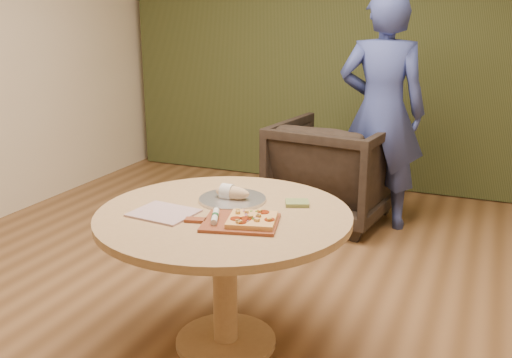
{
  "coord_description": "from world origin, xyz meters",
  "views": [
    {
      "loc": [
        1.34,
        -2.7,
        1.72
      ],
      "look_at": [
        0.09,
        0.25,
        0.77
      ],
      "focal_mm": 40.0,
      "sensor_mm": 36.0,
      "label": 1
    }
  ],
  "objects_px": {
    "cutlery_roll": "(215,216)",
    "person_standing": "(381,112)",
    "serving_tray": "(233,199)",
    "armchair": "(334,166)",
    "pedestal_table": "(224,238)",
    "pizza_paddle": "(239,222)",
    "bread_roll": "(231,193)",
    "flatbread_pizza": "(252,219)"
  },
  "relations": [
    {
      "from": "bread_roll",
      "to": "pizza_paddle",
      "type": "bearing_deg",
      "value": -58.89
    },
    {
      "from": "bread_roll",
      "to": "armchair",
      "type": "relative_size",
      "value": 0.21
    },
    {
      "from": "person_standing",
      "to": "armchair",
      "type": "bearing_deg",
      "value": -2.59
    },
    {
      "from": "bread_roll",
      "to": "cutlery_roll",
      "type": "bearing_deg",
      "value": -77.72
    },
    {
      "from": "bread_roll",
      "to": "person_standing",
      "type": "height_order",
      "value": "person_standing"
    },
    {
      "from": "cutlery_roll",
      "to": "pedestal_table",
      "type": "bearing_deg",
      "value": 77.33
    },
    {
      "from": "pedestal_table",
      "to": "serving_tray",
      "type": "height_order",
      "value": "serving_tray"
    },
    {
      "from": "pizza_paddle",
      "to": "serving_tray",
      "type": "xyz_separation_m",
      "value": [
        -0.17,
        0.3,
        -0.0
      ]
    },
    {
      "from": "person_standing",
      "to": "bread_roll",
      "type": "bearing_deg",
      "value": 71.77
    },
    {
      "from": "pizza_paddle",
      "to": "flatbread_pizza",
      "type": "height_order",
      "value": "flatbread_pizza"
    },
    {
      "from": "flatbread_pizza",
      "to": "person_standing",
      "type": "xyz_separation_m",
      "value": [
        0.16,
        2.23,
        0.17
      ]
    },
    {
      "from": "pedestal_table",
      "to": "bread_roll",
      "type": "height_order",
      "value": "bread_roll"
    },
    {
      "from": "pedestal_table",
      "to": "armchair",
      "type": "relative_size",
      "value": 1.37
    },
    {
      "from": "serving_tray",
      "to": "armchair",
      "type": "bearing_deg",
      "value": 88.94
    },
    {
      "from": "flatbread_pizza",
      "to": "person_standing",
      "type": "distance_m",
      "value": 2.24
    },
    {
      "from": "pizza_paddle",
      "to": "flatbread_pizza",
      "type": "bearing_deg",
      "value": -2.6
    },
    {
      "from": "cutlery_roll",
      "to": "person_standing",
      "type": "bearing_deg",
      "value": 58.71
    },
    {
      "from": "flatbread_pizza",
      "to": "pedestal_table",
      "type": "bearing_deg",
      "value": 151.35
    },
    {
      "from": "pizza_paddle",
      "to": "person_standing",
      "type": "relative_size",
      "value": 0.25
    },
    {
      "from": "flatbread_pizza",
      "to": "cutlery_roll",
      "type": "xyz_separation_m",
      "value": [
        -0.18,
        -0.04,
        0.0
      ]
    },
    {
      "from": "pizza_paddle",
      "to": "pedestal_table",
      "type": "bearing_deg",
      "value": 124.06
    },
    {
      "from": "serving_tray",
      "to": "pedestal_table",
      "type": "bearing_deg",
      "value": -78.66
    },
    {
      "from": "serving_tray",
      "to": "person_standing",
      "type": "relative_size",
      "value": 0.19
    },
    {
      "from": "serving_tray",
      "to": "armchair",
      "type": "xyz_separation_m",
      "value": [
        0.04,
        1.91,
        -0.29
      ]
    },
    {
      "from": "cutlery_roll",
      "to": "serving_tray",
      "type": "xyz_separation_m",
      "value": [
        -0.06,
        0.33,
        -0.02
      ]
    },
    {
      "from": "pedestal_table",
      "to": "bread_roll",
      "type": "xyz_separation_m",
      "value": [
        -0.04,
        0.18,
        0.18
      ]
    },
    {
      "from": "cutlery_roll",
      "to": "person_standing",
      "type": "distance_m",
      "value": 2.29
    },
    {
      "from": "pedestal_table",
      "to": "armchair",
      "type": "distance_m",
      "value": 2.1
    },
    {
      "from": "cutlery_roll",
      "to": "serving_tray",
      "type": "relative_size",
      "value": 0.54
    },
    {
      "from": "pedestal_table",
      "to": "armchair",
      "type": "xyz_separation_m",
      "value": [
        -0.0,
        2.09,
        -0.14
      ]
    },
    {
      "from": "cutlery_roll",
      "to": "bread_roll",
      "type": "xyz_separation_m",
      "value": [
        -0.07,
        0.33,
        0.01
      ]
    },
    {
      "from": "pedestal_table",
      "to": "flatbread_pizza",
      "type": "distance_m",
      "value": 0.29
    },
    {
      "from": "pizza_paddle",
      "to": "serving_tray",
      "type": "height_order",
      "value": "serving_tray"
    },
    {
      "from": "pedestal_table",
      "to": "person_standing",
      "type": "xyz_separation_m",
      "value": [
        0.37,
        2.12,
        0.33
      ]
    },
    {
      "from": "bread_roll",
      "to": "serving_tray",
      "type": "bearing_deg",
      "value": 0.0
    },
    {
      "from": "armchair",
      "to": "person_standing",
      "type": "xyz_separation_m",
      "value": [
        0.37,
        0.02,
        0.47
      ]
    },
    {
      "from": "serving_tray",
      "to": "flatbread_pizza",
      "type": "bearing_deg",
      "value": -50.64
    },
    {
      "from": "pedestal_table",
      "to": "serving_tray",
      "type": "bearing_deg",
      "value": 101.34
    },
    {
      "from": "pizza_paddle",
      "to": "cutlery_roll",
      "type": "xyz_separation_m",
      "value": [
        -0.11,
        -0.02,
        0.02
      ]
    },
    {
      "from": "bread_roll",
      "to": "armchair",
      "type": "xyz_separation_m",
      "value": [
        0.04,
        1.91,
        -0.32
      ]
    },
    {
      "from": "cutlery_roll",
      "to": "person_standing",
      "type": "relative_size",
      "value": 0.1
    },
    {
      "from": "serving_tray",
      "to": "person_standing",
      "type": "distance_m",
      "value": 1.99
    }
  ]
}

